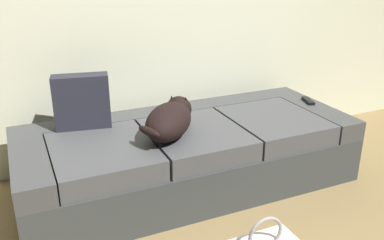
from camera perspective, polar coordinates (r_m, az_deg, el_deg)
The scene contains 4 objects.
couch at distance 2.76m, azimuth -0.43°, elevation -4.80°, with size 2.16×0.88×0.43m.
dog_dark at distance 2.49m, azimuth -2.99°, elevation 0.14°, with size 0.47×0.53×0.20m.
tv_remote at distance 3.21m, azimuth 15.68°, elevation 2.57°, with size 0.04×0.15×0.02m, color black.
throw_pillow at distance 2.67m, azimuth -14.91°, elevation 2.46°, with size 0.34×0.12×0.34m, color #252631.
Camera 1 is at (-1.00, -1.24, 1.43)m, focal length 38.78 mm.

